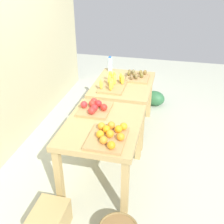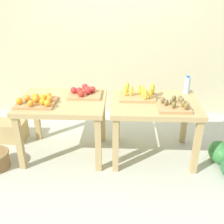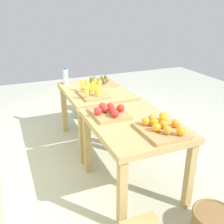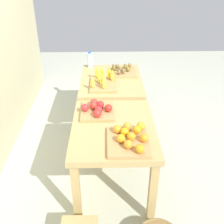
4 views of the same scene
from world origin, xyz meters
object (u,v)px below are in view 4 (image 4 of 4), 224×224
Objects in this scene: display_table_right at (111,87)px; banana_crate at (103,82)px; orange_bin at (129,138)px; apple_bin at (97,109)px; watermelon_pile at (124,88)px; water_bottle at (90,60)px; display_table_left at (113,135)px; kiwi_bin at (123,71)px.

display_table_right is 0.27m from banana_crate.
orange_bin is (-1.38, -0.13, 0.15)m from display_table_right.
apple_bin is 0.59× the size of watermelon_pile.
water_bottle is (1.29, 0.13, 0.07)m from apple_bin.
display_table_right is 4.51× the size of water_bottle.
display_table_left is 2.13m from watermelon_pile.
apple_bin is 0.91× the size of banana_crate.
watermelon_pile is at bearing -16.80° from banana_crate.
water_bottle reaches higher than banana_crate.
banana_crate is 0.65m from water_bottle.
banana_crate reaches higher than kiwi_bin.
orange_bin is at bearing 178.86° from kiwi_bin.
display_table_right is 2.60× the size of apple_bin.
display_table_right is 2.36× the size of banana_crate.
apple_bin reaches higher than orange_bin.
display_table_left is 1.58m from water_bottle.
display_table_left is at bearing 180.00° from display_table_right.
banana_crate is (0.67, -0.05, 0.01)m from apple_bin.
water_bottle is at bearing 63.44° from kiwi_bin.
kiwi_bin is 1.56× the size of water_bottle.
watermelon_pile is at bearing -2.55° from orange_bin.
water_bottle is at bearing 5.91° from apple_bin.
apple_bin is at bearing 167.61° from watermelon_pile.
apple_bin is 1.95m from watermelon_pile.
display_table_left is 1.00× the size of display_table_right.
orange_bin is at bearing -174.48° from display_table_right.
banana_crate is (1.18, 0.24, 0.01)m from orange_bin.
kiwi_bin is 0.53× the size of watermelon_pile.
water_bottle is (0.42, 0.29, 0.22)m from display_table_right.
water_bottle is at bearing 10.78° from display_table_left.
watermelon_pile is (0.52, -0.53, -0.70)m from water_bottle.
apple_bin is at bearing 162.97° from kiwi_bin.
banana_crate is (0.93, 0.11, 0.16)m from display_table_left.
display_table_right is 1.08m from watermelon_pile.
display_table_left is at bearing -147.74° from apple_bin.
display_table_left is 4.51× the size of water_bottle.
orange_bin is 1.85m from water_bottle.
water_bottle is at bearing 34.85° from display_table_right.
display_table_left is 0.33m from orange_bin.
apple_bin is 1.11m from kiwi_bin.
banana_crate is 1.22× the size of kiwi_bin.
display_table_left is 2.89× the size of kiwi_bin.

